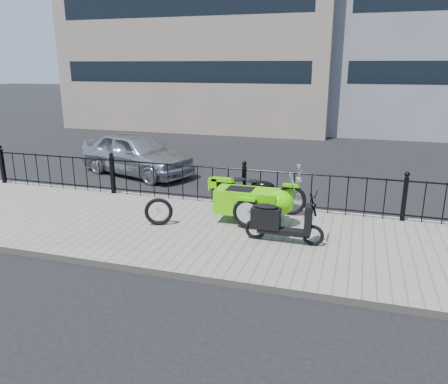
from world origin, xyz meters
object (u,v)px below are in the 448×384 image
(spare_tire, at_px, (159,212))
(sedan_car, at_px, (136,153))
(scooter, at_px, (278,222))
(motorcycle_sidecar, at_px, (257,200))

(spare_tire, distance_m, sedan_car, 5.07)
(scooter, xyz_separation_m, sedan_car, (-5.29, 4.37, 0.16))
(motorcycle_sidecar, height_order, scooter, scooter)
(motorcycle_sidecar, bearing_deg, spare_tire, -155.82)
(motorcycle_sidecar, relative_size, scooter, 1.53)
(spare_tire, xyz_separation_m, sedan_car, (-2.77, 4.23, 0.25))
(scooter, relative_size, sedan_car, 0.38)
(motorcycle_sidecar, distance_m, scooter, 1.17)
(scooter, xyz_separation_m, spare_tire, (-2.52, 0.14, -0.10))
(scooter, distance_m, sedan_car, 6.86)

